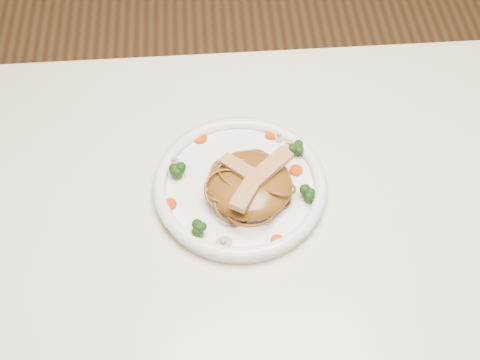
{
  "coord_description": "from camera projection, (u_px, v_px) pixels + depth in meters",
  "views": [
    {
      "loc": [
        -0.11,
        -0.49,
        1.57
      ],
      "look_at": [
        -0.07,
        0.09,
        0.78
      ],
      "focal_mm": 48.89,
      "sensor_mm": 36.0,
      "label": 1
    }
  ],
  "objects": [
    {
      "name": "carrot_0",
      "position": [
        271.0,
        135.0,
        1.04
      ],
      "size": [
        0.02,
        0.02,
        0.0
      ],
      "primitive_type": "cylinder",
      "rotation": [
        0.0,
        0.0,
        -0.19
      ],
      "color": "#BB2E06",
      "rests_on": "plate"
    },
    {
      "name": "plate",
      "position": [
        240.0,
        189.0,
        0.99
      ],
      "size": [
        0.32,
        0.32,
        0.02
      ],
      "primitive_type": "cylinder",
      "rotation": [
        0.0,
        0.0,
        0.27
      ],
      "color": "white",
      "rests_on": "table"
    },
    {
      "name": "broccoli_0",
      "position": [
        296.0,
        148.0,
        1.01
      ],
      "size": [
        0.03,
        0.03,
        0.03
      ],
      "primitive_type": null,
      "rotation": [
        0.0,
        0.0,
        0.06
      ],
      "color": "#173C0C",
      "rests_on": "plate"
    },
    {
      "name": "carrot_1",
      "position": [
        170.0,
        204.0,
        0.96
      ],
      "size": [
        0.02,
        0.02,
        0.0
      ],
      "primitive_type": "cylinder",
      "rotation": [
        0.0,
        0.0,
        0.1
      ],
      "color": "#BB2E06",
      "rests_on": "plate"
    },
    {
      "name": "mushroom_1",
      "position": [
        290.0,
        145.0,
        1.03
      ],
      "size": [
        0.03,
        0.03,
        0.01
      ],
      "primitive_type": "cylinder",
      "rotation": [
        0.0,
        0.0,
        1.14
      ],
      "color": "tan",
      "rests_on": "plate"
    },
    {
      "name": "chicken_a",
      "position": [
        271.0,
        166.0,
        0.95
      ],
      "size": [
        0.07,
        0.07,
        0.01
      ],
      "primitive_type": "cube",
      "rotation": [
        0.0,
        0.0,
        0.74
      ],
      "color": "tan",
      "rests_on": "noodle_mound"
    },
    {
      "name": "chicken_b",
      "position": [
        239.0,
        168.0,
        0.95
      ],
      "size": [
        0.06,
        0.06,
        0.01
      ],
      "primitive_type": "cube",
      "rotation": [
        0.0,
        0.0,
        2.35
      ],
      "color": "tan",
      "rests_on": "noodle_mound"
    },
    {
      "name": "mushroom_3",
      "position": [
        279.0,
        137.0,
        1.04
      ],
      "size": [
        0.02,
        0.02,
        0.01
      ],
      "primitive_type": "cylinder",
      "rotation": [
        0.0,
        0.0,
        1.56
      ],
      "color": "tan",
      "rests_on": "plate"
    },
    {
      "name": "mushroom_2",
      "position": [
        173.0,
        162.0,
        1.01
      ],
      "size": [
        0.03,
        0.03,
        0.01
      ],
      "primitive_type": "cylinder",
      "rotation": [
        0.0,
        0.0,
        -1.03
      ],
      "color": "tan",
      "rests_on": "plate"
    },
    {
      "name": "broccoli_2",
      "position": [
        199.0,
        229.0,
        0.92
      ],
      "size": [
        0.03,
        0.03,
        0.03
      ],
      "primitive_type": null,
      "rotation": [
        0.0,
        0.0,
        -0.03
      ],
      "color": "#173C0C",
      "rests_on": "plate"
    },
    {
      "name": "noodle_mound",
      "position": [
        249.0,
        184.0,
        0.96
      ],
      "size": [
        0.15,
        0.15,
        0.04
      ],
      "primitive_type": "ellipsoid",
      "rotation": [
        0.0,
        0.0,
        0.17
      ],
      "color": "brown",
      "rests_on": "plate"
    },
    {
      "name": "carrot_2",
      "position": [
        296.0,
        170.0,
        1.0
      ],
      "size": [
        0.03,
        0.03,
        0.0
      ],
      "primitive_type": "cylinder",
      "rotation": [
        0.0,
        0.0,
        0.35
      ],
      "color": "#BB2E06",
      "rests_on": "plate"
    },
    {
      "name": "chicken_c",
      "position": [
        248.0,
        190.0,
        0.93
      ],
      "size": [
        0.06,
        0.08,
        0.01
      ],
      "primitive_type": "cube",
      "rotation": [
        0.0,
        0.0,
        4.19
      ],
      "color": "tan",
      "rests_on": "noodle_mound"
    },
    {
      "name": "carrot_3",
      "position": [
        200.0,
        138.0,
        1.04
      ],
      "size": [
        0.03,
        0.03,
        0.0
      ],
      "primitive_type": "cylinder",
      "rotation": [
        0.0,
        0.0,
        0.38
      ],
      "color": "#BB2E06",
      "rests_on": "plate"
    },
    {
      "name": "mushroom_0",
      "position": [
        224.0,
        243.0,
        0.92
      ],
      "size": [
        0.04,
        0.04,
        0.01
      ],
      "primitive_type": "cylinder",
      "rotation": [
        0.0,
        0.0,
        0.44
      ],
      "color": "tan",
      "rests_on": "plate"
    },
    {
      "name": "carrot_4",
      "position": [
        277.0,
        241.0,
        0.93
      ],
      "size": [
        0.03,
        0.03,
        0.0
      ],
      "primitive_type": "cylinder",
      "rotation": [
        0.0,
        0.0,
        0.32
      ],
      "color": "#BB2E06",
      "rests_on": "plate"
    },
    {
      "name": "broccoli_3",
      "position": [
        309.0,
        194.0,
        0.96
      ],
      "size": [
        0.03,
        0.03,
        0.03
      ],
      "primitive_type": null,
      "rotation": [
        0.0,
        0.0,
        -0.03
      ],
      "color": "#173C0C",
      "rests_on": "plate"
    },
    {
      "name": "table",
      "position": [
        288.0,
        272.0,
        1.03
      ],
      "size": [
        1.2,
        0.8,
        0.75
      ],
      "color": "silver",
      "rests_on": "ground"
    },
    {
      "name": "broccoli_1",
      "position": [
        177.0,
        171.0,
        0.98
      ],
      "size": [
        0.03,
        0.03,
        0.03
      ],
      "primitive_type": null,
      "rotation": [
        0.0,
        0.0,
        -0.12
      ],
      "color": "#173C0C",
      "rests_on": "plate"
    }
  ]
}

